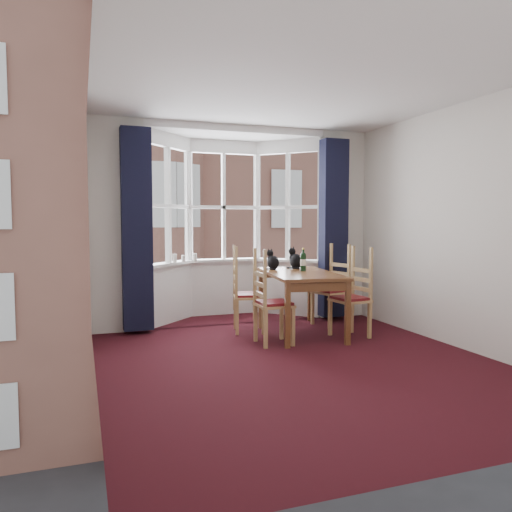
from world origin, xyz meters
name	(u,v)px	position (x,y,z in m)	size (l,w,h in m)	color
floor	(304,366)	(0.00, 0.00, 0.00)	(4.50, 4.50, 0.00)	black
ceiling	(306,83)	(0.00, 0.00, 2.80)	(4.50, 4.50, 0.00)	white
wall_left	(93,229)	(-2.00, 0.00, 1.40)	(4.50, 4.50, 0.00)	silver
wall_right	(467,227)	(2.00, 0.00, 1.40)	(4.50, 4.50, 0.00)	silver
wall_near	(474,233)	(0.00, -2.25, 1.40)	(4.00, 4.00, 0.00)	silver
wall_back_pier_left	(117,226)	(-1.65, 2.25, 1.40)	(0.70, 0.12, 2.80)	silver
wall_back_pier_right	(341,225)	(1.65, 2.25, 1.40)	(0.70, 0.12, 2.80)	silver
bay_window	(228,225)	(0.00, 2.75, 1.40)	(2.76, 0.94, 2.80)	white
curtain_left	(137,230)	(-1.42, 2.07, 1.35)	(0.38, 0.22, 2.60)	black
curtain_right	(333,229)	(1.42, 2.07, 1.35)	(0.38, 0.22, 2.60)	black
dining_table	(300,279)	(0.58, 1.39, 0.71)	(1.04, 1.66, 0.80)	brown
chair_left_near	(267,305)	(-0.04, 0.96, 0.47)	(0.40, 0.42, 0.92)	tan
chair_left_far	(242,296)	(-0.11, 1.71, 0.47)	(0.48, 0.50, 0.92)	tan
chair_right_near	(356,299)	(1.17, 0.99, 0.47)	(0.45, 0.47, 0.92)	tan
chair_right_far	(335,291)	(1.27, 1.72, 0.47)	(0.50, 0.51, 0.92)	tan
cat_left	(273,261)	(0.37, 1.85, 0.91)	(0.20, 0.24, 0.29)	black
cat_right	(295,260)	(0.72, 1.87, 0.92)	(0.23, 0.26, 0.31)	black
wine_bottle	(303,261)	(0.68, 1.51, 0.93)	(0.08, 0.08, 0.31)	black
candle_tall	(175,258)	(-0.84, 2.60, 0.93)	(0.06, 0.06, 0.12)	white
candle_short	(183,259)	(-0.71, 2.63, 0.92)	(0.06, 0.06, 0.10)	white
candle_extra	(195,257)	(-0.53, 2.65, 0.93)	(0.05, 0.05, 0.12)	white
street	(114,325)	(0.00, 32.25, -6.00)	(80.00, 80.00, 0.00)	#333335
tenement_building	(142,217)	(0.00, 14.01, 1.60)	(18.40, 7.80, 15.20)	#905A4A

